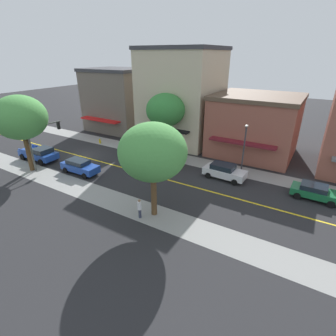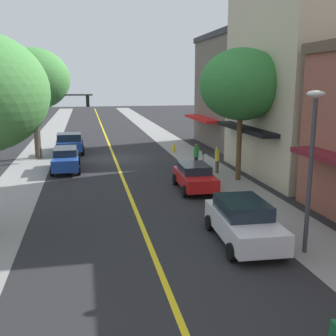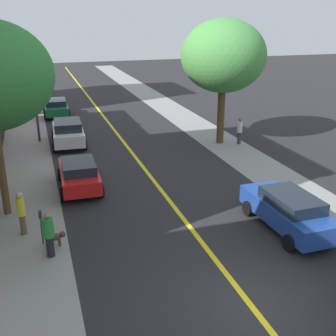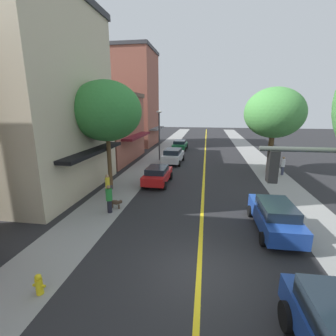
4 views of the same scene
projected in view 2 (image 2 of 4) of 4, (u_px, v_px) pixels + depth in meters
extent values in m
plane|color=#262628|center=(115.00, 158.00, 32.65)|extent=(140.00, 140.00, 0.00)
cube|color=gray|center=(190.00, 155.00, 33.87)|extent=(2.93, 126.00, 0.01)
cube|color=gray|center=(33.00, 161.00, 31.43)|extent=(2.93, 126.00, 0.01)
cube|color=yellow|center=(115.00, 158.00, 32.65)|extent=(0.20, 126.00, 0.00)
cube|color=#665B51|center=(249.00, 93.00, 38.71)|extent=(8.02, 10.03, 9.83)
cube|color=#38383D|center=(251.00, 37.00, 37.63)|extent=(8.32, 10.33, 0.50)
cube|color=red|center=(201.00, 119.00, 38.28)|extent=(1.33, 7.62, 0.24)
cube|color=beige|center=(326.00, 74.00, 26.32)|extent=(9.86, 10.42, 12.98)
cube|color=black|center=(244.00, 129.00, 25.97)|extent=(1.04, 7.92, 0.24)
cylinder|color=brown|center=(239.00, 148.00, 25.19)|extent=(0.31, 0.31, 3.97)
ellipsoid|color=#337F38|center=(241.00, 84.00, 24.38)|extent=(5.04, 5.04, 4.29)
cylinder|color=brown|center=(37.00, 132.00, 32.59)|extent=(0.51, 0.51, 4.12)
ellipsoid|color=#4C9947|center=(33.00, 79.00, 31.72)|extent=(5.61, 5.61, 4.77)
cylinder|color=yellow|center=(174.00, 149.00, 35.40)|extent=(0.24, 0.24, 0.57)
sphere|color=yellow|center=(174.00, 145.00, 35.33)|extent=(0.22, 0.22, 0.22)
cylinder|color=yellow|center=(176.00, 149.00, 35.43)|extent=(0.10, 0.10, 0.10)
cylinder|color=yellow|center=(172.00, 149.00, 35.36)|extent=(0.10, 0.10, 0.10)
cylinder|color=#4C4C51|center=(203.00, 162.00, 28.24)|extent=(0.07, 0.07, 1.10)
cube|color=#2D2D33|center=(203.00, 153.00, 28.10)|extent=(0.12, 0.18, 0.26)
cylinder|color=#474C47|center=(37.00, 124.00, 31.92)|extent=(0.20, 0.20, 5.52)
cylinder|color=#474C47|center=(64.00, 95.00, 31.87)|extent=(4.39, 0.14, 0.14)
cube|color=black|center=(88.00, 101.00, 32.33)|extent=(0.26, 0.32, 0.90)
sphere|color=red|center=(88.00, 97.00, 32.26)|extent=(0.20, 0.20, 0.20)
sphere|color=yellow|center=(88.00, 101.00, 32.33)|extent=(0.20, 0.20, 0.20)
sphere|color=green|center=(88.00, 105.00, 32.39)|extent=(0.20, 0.20, 0.20)
cylinder|color=#38383D|center=(310.00, 178.00, 14.16)|extent=(0.16, 0.16, 5.49)
ellipsoid|color=silver|center=(316.00, 94.00, 13.56)|extent=(0.70, 0.36, 0.24)
cube|color=red|center=(195.00, 179.00, 23.02)|extent=(1.85, 4.15, 0.68)
cube|color=#19232D|center=(194.00, 168.00, 23.10)|extent=(1.59, 2.26, 0.45)
cylinder|color=black|center=(216.00, 190.00, 21.93)|extent=(0.24, 0.65, 0.64)
cylinder|color=black|center=(185.00, 191.00, 21.64)|extent=(0.24, 0.65, 0.64)
cylinder|color=black|center=(204.00, 178.00, 24.54)|extent=(0.24, 0.65, 0.64)
cylinder|color=black|center=(175.00, 180.00, 24.25)|extent=(0.24, 0.65, 0.64)
cube|color=silver|center=(244.00, 225.00, 15.47)|extent=(2.09, 4.60, 0.77)
cube|color=#19232D|center=(242.00, 207.00, 15.55)|extent=(1.77, 2.51, 0.53)
cylinder|color=black|center=(284.00, 249.00, 14.25)|extent=(0.25, 0.65, 0.64)
cylinder|color=black|center=(231.00, 252.00, 13.96)|extent=(0.25, 0.65, 0.64)
cylinder|color=black|center=(253.00, 220.00, 17.13)|extent=(0.25, 0.65, 0.64)
cylinder|color=black|center=(209.00, 223.00, 16.84)|extent=(0.25, 0.65, 0.64)
cube|color=#1E429E|center=(66.00, 161.00, 28.03)|extent=(1.80, 4.65, 0.77)
cube|color=#19232D|center=(65.00, 151.00, 28.12)|extent=(1.56, 2.52, 0.47)
cylinder|color=black|center=(79.00, 170.00, 26.83)|extent=(0.23, 0.64, 0.64)
cylinder|color=black|center=(52.00, 171.00, 26.47)|extent=(0.23, 0.64, 0.64)
cylinder|color=black|center=(79.00, 161.00, 29.75)|extent=(0.23, 0.64, 0.64)
cylinder|color=black|center=(54.00, 162.00, 29.38)|extent=(0.23, 0.64, 0.64)
cube|color=#1E429E|center=(69.00, 143.00, 35.38)|extent=(2.25, 5.46, 0.76)
cube|color=#19232D|center=(69.00, 137.00, 34.31)|extent=(1.98, 2.00, 0.59)
cube|color=#1E429E|center=(80.00, 136.00, 36.52)|extent=(0.18, 2.81, 0.24)
cube|color=#1E429E|center=(58.00, 136.00, 36.09)|extent=(0.18, 2.81, 0.24)
cylinder|color=black|center=(83.00, 150.00, 33.94)|extent=(0.30, 0.81, 0.80)
cylinder|color=black|center=(57.00, 151.00, 33.48)|extent=(0.30, 0.81, 0.80)
cylinder|color=black|center=(81.00, 144.00, 37.44)|extent=(0.30, 0.81, 0.80)
cylinder|color=black|center=(58.00, 145.00, 36.98)|extent=(0.30, 0.81, 0.80)
cylinder|color=black|center=(196.00, 162.00, 29.15)|extent=(0.28, 0.28, 0.78)
cylinder|color=#288C38|center=(196.00, 152.00, 29.00)|extent=(0.37, 0.37, 0.71)
sphere|color=#936B4C|center=(196.00, 145.00, 28.90)|extent=(0.22, 0.22, 0.22)
cylinder|color=brown|center=(217.00, 167.00, 27.43)|extent=(0.23, 0.23, 0.81)
cylinder|color=yellow|center=(217.00, 155.00, 27.27)|extent=(0.31, 0.31, 0.74)
sphere|color=tan|center=(217.00, 148.00, 27.17)|extent=(0.23, 0.23, 0.23)
ellipsoid|color=#4C3828|center=(197.00, 164.00, 28.53)|extent=(0.68, 0.37, 0.28)
sphere|color=#4C3828|center=(192.00, 163.00, 28.49)|extent=(0.23, 0.23, 0.23)
cylinder|color=#4C3828|center=(193.00, 167.00, 28.57)|extent=(0.10, 0.10, 0.26)
cylinder|color=#4C3828|center=(200.00, 167.00, 28.60)|extent=(0.10, 0.10, 0.26)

